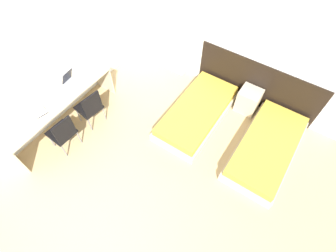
% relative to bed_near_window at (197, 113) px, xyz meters
% --- Properties ---
extents(ground_plane, '(20.00, 20.00, 0.00)m').
position_rel_bed_near_window_xyz_m(ground_plane, '(-0.16, -3.14, -0.16)').
color(ground_plane, tan).
extents(wall_back, '(5.49, 0.05, 2.70)m').
position_rel_bed_near_window_xyz_m(wall_back, '(-0.16, 1.07, 1.19)').
color(wall_back, white).
rests_on(wall_back, ground_plane).
extents(wall_left, '(0.05, 5.19, 2.70)m').
position_rel_bed_near_window_xyz_m(wall_left, '(-2.44, -1.04, 1.19)').
color(wall_left, white).
rests_on(wall_left, ground_plane).
extents(headboard_panel, '(2.57, 0.03, 1.06)m').
position_rel_bed_near_window_xyz_m(headboard_panel, '(0.75, 1.04, 0.37)').
color(headboard_panel, black).
rests_on(headboard_panel, ground_plane).
extents(bed_near_window, '(0.97, 2.01, 0.34)m').
position_rel_bed_near_window_xyz_m(bed_near_window, '(0.00, 0.00, 0.00)').
color(bed_near_window, beige).
rests_on(bed_near_window, ground_plane).
extents(bed_near_door, '(0.97, 2.01, 0.34)m').
position_rel_bed_near_window_xyz_m(bed_near_door, '(1.50, 0.00, 0.00)').
color(bed_near_door, beige).
rests_on(bed_near_door, ground_plane).
extents(nightstand, '(0.42, 0.40, 0.53)m').
position_rel_bed_near_window_xyz_m(nightstand, '(0.75, 0.80, 0.10)').
color(nightstand, beige).
rests_on(nightstand, ground_plane).
extents(radiator, '(1.06, 0.12, 0.48)m').
position_rel_bed_near_window_xyz_m(radiator, '(-1.45, 0.95, 0.08)').
color(radiator, silver).
rests_on(radiator, ground_plane).
extents(desk, '(0.56, 2.39, 0.76)m').
position_rel_bed_near_window_xyz_m(desk, '(-2.13, -1.61, 0.44)').
color(desk, beige).
rests_on(desk, ground_plane).
extents(chair_near_laptop, '(0.48, 0.48, 0.89)m').
position_rel_bed_near_window_xyz_m(chair_near_laptop, '(-1.69, -1.26, 0.32)').
color(chair_near_laptop, black).
rests_on(chair_near_laptop, ground_plane).
extents(chair_near_notebook, '(0.45, 0.45, 0.89)m').
position_rel_bed_near_window_xyz_m(chair_near_notebook, '(-1.69, -1.97, 0.32)').
color(chair_near_notebook, black).
rests_on(chair_near_notebook, ground_plane).
extents(laptop, '(0.33, 0.27, 0.30)m').
position_rel_bed_near_window_xyz_m(laptop, '(-2.17, -1.15, 0.66)').
color(laptop, silver).
rests_on(laptop, desk).
extents(open_notebook, '(0.33, 0.27, 0.02)m').
position_rel_bed_near_window_xyz_m(open_notebook, '(-2.16, -1.96, 0.60)').
color(open_notebook, black).
rests_on(open_notebook, desk).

